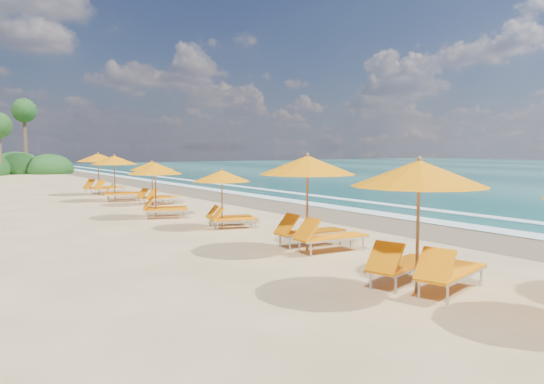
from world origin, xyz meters
TOP-DOWN VIEW (x-y plane):
  - ground at (0.00, 0.00)m, footprint 160.00×160.00m
  - wet_sand at (4.00, 0.00)m, footprint 4.00×160.00m
  - surf_foam at (6.70, 0.00)m, footprint 4.00×160.00m
  - station_2 at (-2.53, -9.17)m, footprint 3.33×3.23m
  - station_3 at (-1.72, -4.66)m, footprint 3.01×2.81m
  - station_4 at (-1.71, 0.33)m, footprint 2.60×2.52m
  - station_5 at (-2.66, 4.19)m, footprint 2.90×2.86m
  - station_6 at (-1.01, 8.98)m, footprint 2.69×2.59m
  - station_7 at (-1.94, 11.81)m, footprint 3.13×3.06m
  - station_8 at (-1.61, 16.15)m, footprint 3.28×3.24m

SIDE VIEW (x-z plane):
  - ground at x=0.00m, z-range 0.00..0.00m
  - wet_sand at x=4.00m, z-range 0.00..0.01m
  - surf_foam at x=6.70m, z-range 0.02..0.03m
  - station_4 at x=-1.71m, z-range 0.13..2.22m
  - station_6 at x=-1.01m, z-range 0.13..2.33m
  - station_5 at x=-2.66m, z-range 0.14..2.39m
  - station_7 at x=-1.94m, z-range 0.15..2.61m
  - station_8 at x=-1.61m, z-range 0.15..2.69m
  - station_2 at x=-2.53m, z-range 0.16..2.82m
  - station_3 at x=-1.72m, z-range 0.16..2.84m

